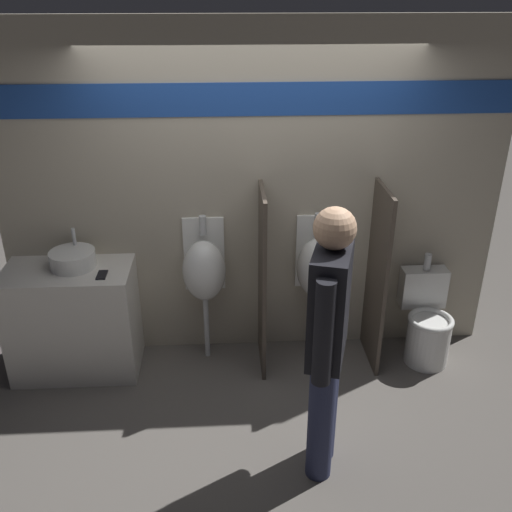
# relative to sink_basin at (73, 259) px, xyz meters

# --- Properties ---
(ground_plane) EXTENTS (16.00, 16.00, 0.00)m
(ground_plane) POSITION_rel_sink_basin_xyz_m (1.40, -0.35, -0.98)
(ground_plane) COLOR #5B5651
(display_wall) EXTENTS (3.98, 0.07, 2.70)m
(display_wall) POSITION_rel_sink_basin_xyz_m (1.40, 0.25, 0.39)
(display_wall) COLOR #B2A893
(display_wall) RESTS_ON ground_plane
(sink_counter) EXTENTS (0.98, 0.54, 0.91)m
(sink_counter) POSITION_rel_sink_basin_xyz_m (-0.05, -0.05, -0.52)
(sink_counter) COLOR silver
(sink_counter) RESTS_ON ground_plane
(sink_basin) EXTENTS (0.35, 0.35, 0.27)m
(sink_basin) POSITION_rel_sink_basin_xyz_m (0.00, 0.00, 0.00)
(sink_basin) COLOR white
(sink_basin) RESTS_ON sink_counter
(cell_phone) EXTENTS (0.07, 0.14, 0.01)m
(cell_phone) POSITION_rel_sink_basin_xyz_m (0.24, -0.16, -0.06)
(cell_phone) COLOR black
(cell_phone) RESTS_ON sink_counter
(divider_near_counter) EXTENTS (0.03, 0.53, 1.51)m
(divider_near_counter) POSITION_rel_sink_basin_xyz_m (1.46, -0.05, -0.22)
(divider_near_counter) COLOR #4C4238
(divider_near_counter) RESTS_ON ground_plane
(divider_mid) EXTENTS (0.03, 0.53, 1.51)m
(divider_mid) POSITION_rel_sink_basin_xyz_m (2.38, -0.05, -0.22)
(divider_mid) COLOR #4C4238
(divider_mid) RESTS_ON ground_plane
(urinal_near_counter) EXTENTS (0.35, 0.32, 1.24)m
(urinal_near_counter) POSITION_rel_sink_basin_xyz_m (1.00, 0.06, -0.16)
(urinal_near_counter) COLOR silver
(urinal_near_counter) RESTS_ON ground_plane
(urinal_far) EXTENTS (0.35, 0.32, 1.24)m
(urinal_far) POSITION_rel_sink_basin_xyz_m (1.92, 0.06, -0.16)
(urinal_far) COLOR silver
(urinal_far) RESTS_ON ground_plane
(toilet) EXTENTS (0.38, 0.53, 0.89)m
(toilet) POSITION_rel_sink_basin_xyz_m (2.83, -0.07, -0.66)
(toilet) COLOR white
(toilet) RESTS_ON ground_plane
(person_in_vest) EXTENTS (0.33, 0.61, 1.82)m
(person_in_vest) POSITION_rel_sink_basin_xyz_m (1.77, -1.21, 0.03)
(person_in_vest) COLOR #282D4C
(person_in_vest) RESTS_ON ground_plane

